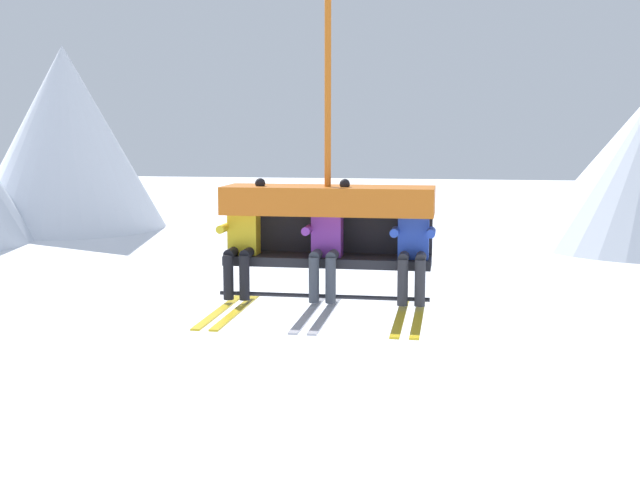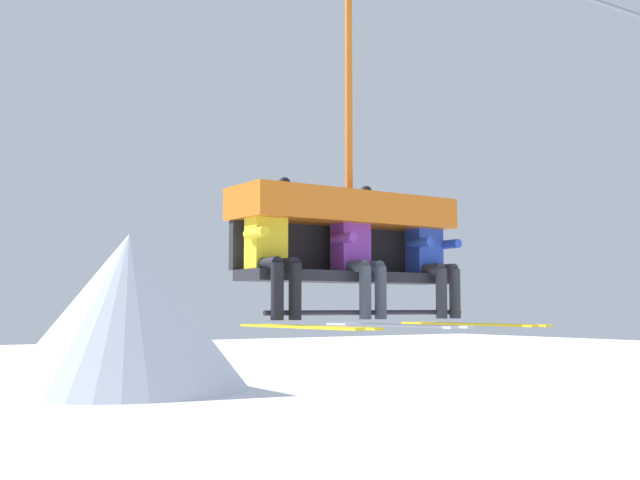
{
  "view_description": "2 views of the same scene",
  "coord_description": "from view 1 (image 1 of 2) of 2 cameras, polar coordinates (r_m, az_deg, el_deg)",
  "views": [
    {
      "loc": [
        2.53,
        -9.26,
        6.45
      ],
      "look_at": [
        1.11,
        -0.67,
        5.26
      ],
      "focal_mm": 45.0,
      "sensor_mm": 36.0,
      "label": 1
    },
    {
      "loc": [
        -3.26,
        -6.9,
        4.78
      ],
      "look_at": [
        1.0,
        -0.62,
        5.41
      ],
      "focal_mm": 45.0,
      "sensor_mm": 36.0,
      "label": 2
    }
  ],
  "objects": [
    {
      "name": "mountain_peak_central",
      "position": [
        55.97,
        -17.63,
        6.94
      ],
      "size": [
        12.78,
        12.78,
        12.0
      ],
      "color": "white",
      "rests_on": "ground_plane"
    },
    {
      "name": "skier_yellow",
      "position": [
        8.7,
        -5.6,
        0.08
      ],
      "size": [
        0.48,
        1.7,
        1.34
      ],
      "color": "yellow"
    },
    {
      "name": "skier_blue",
      "position": [
        8.41,
        6.62,
        -0.33
      ],
      "size": [
        0.46,
        1.7,
        1.23
      ],
      "color": "#2847B7"
    },
    {
      "name": "skier_purple",
      "position": [
        8.5,
        0.42,
        -0.05
      ],
      "size": [
        0.48,
        1.7,
        1.34
      ],
      "color": "purple"
    },
    {
      "name": "chairlift_chair",
      "position": [
        8.68,
        0.62,
        2.15
      ],
      "size": [
        2.27,
        0.74,
        3.95
      ],
      "color": "#232328"
    }
  ]
}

